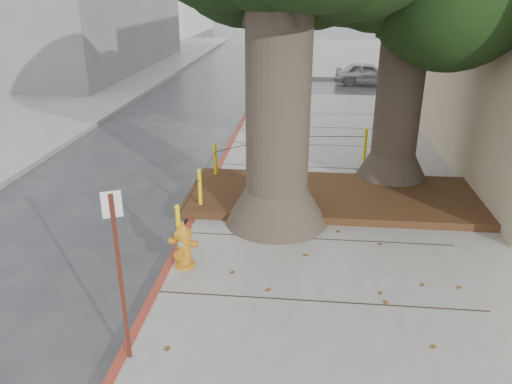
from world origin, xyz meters
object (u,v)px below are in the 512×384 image
Objects in this scene: fire_hydrant at (183,245)px; signpost at (119,269)px; car_dark at (70,69)px; car_red at (507,77)px; car_silver at (368,74)px.

fire_hydrant is 0.36× the size of signpost.
fire_hydrant is 2.43m from signpost.
signpost is at bearing -66.87° from car_dark.
fire_hydrant is 0.19× the size of car_dark.
signpost is (-0.18, -2.25, 0.89)m from fire_hydrant.
signpost is 0.62× the size of car_red.
car_dark reaches higher than car_silver.
car_dark is at bearing 95.50° from car_silver.
car_red is (11.17, 17.43, 0.06)m from fire_hydrant.
fire_hydrant is at bearing 168.62° from car_silver.
fire_hydrant is 0.22× the size of car_red.
signpost reaches higher than car_red.
car_silver is (4.85, 18.06, -0.01)m from fire_hydrant.
car_red is at bearing -3.90° from car_dark.
car_dark is (-9.95, 19.82, -0.82)m from signpost.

